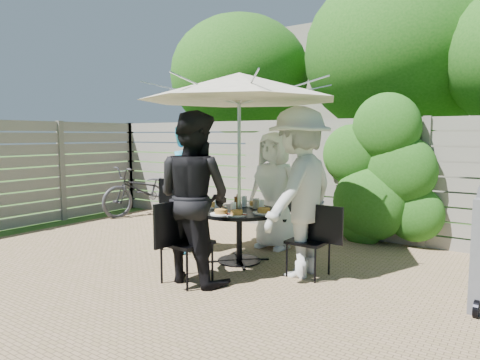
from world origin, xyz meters
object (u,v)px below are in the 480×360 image
Objects in this scene: plate_front at (221,213)px; glass_front at (233,208)px; plate_left at (216,206)px; glass_back at (244,201)px; chair_right at (309,256)px; coffee_cup at (256,204)px; chair_back at (279,228)px; person_left at (189,189)px; syrup_jug at (238,203)px; umbrella at (239,87)px; plate_right at (264,211)px; chair_front at (186,259)px; patio_table at (239,226)px; glass_left at (217,204)px; person_back at (274,191)px; glass_right at (261,206)px; person_front at (194,198)px; chair_left at (182,230)px; plate_back at (255,204)px; plate_extra at (237,213)px; person_right at (299,192)px; bicycle at (146,190)px.

plate_front is 1.86× the size of glass_front.
plate_left is 0.37m from glass_back.
chair_right is at bearing -1.28° from plate_left.
chair_back is at bearing 96.44° from coffee_cup.
syrup_jug is (0.77, 0.03, -0.12)m from person_left.
umbrella is 9.45× the size of plate_right.
chair_front is at bearing -111.75° from plate_right.
person_left is 0.97m from coffee_cup.
patio_table is 3.97× the size of plate_front.
chair_back is at bearing 88.77° from patio_table.
chair_front is 1.01m from glass_left.
glass_front is 1.17× the size of coffee_cup.
chair_right reaches higher than coffee_cup.
coffee_cup is at bearing 138.49° from plate_right.
person_back reaches higher than glass_right.
person_front is 13.16× the size of glass_back.
glass_right is 0.88× the size of syrup_jug.
chair_left is 0.72m from plate_left.
plate_right is at bearing -18.16° from chair_front.
glass_back reaches higher than patio_table.
plate_right is (0.38, 0.96, 0.41)m from chair_front.
coffee_cup is at bearing -55.73° from plate_back.
plate_extra is 0.10m from glass_front.
plate_front is 1.86× the size of glass_right.
plate_extra is (0.17, -0.66, 0.00)m from plate_back.
glass_front reaches higher than plate_extra.
person_left is at bearing 178.73° from plate_left.
person_front is at bearing -96.71° from coffee_cup.
person_front is at bearing -87.37° from syrup_jug.
patio_table is 0.60× the size of person_left.
coffee_cup reaches higher than plate_back.
umbrella reaches higher than chair_front.
coffee_cup is at bearing -76.69° from person_left.
chair_right is 0.71m from person_right.
glass_right is (0.28, 1.06, 0.46)m from chair_front.
chair_left is at bearing 165.06° from glass_front.
chair_front is at bearing -74.52° from glass_left.
plate_back is 1.00× the size of plate_right.
chair_back is at bearing 109.23° from plate_right.
chair_back is 3.36× the size of plate_front.
person_back reaches higher than plate_back.
plate_back and plate_extra have the same top height.
chair_left is at bearing 170.22° from glass_left.
glass_back is at bearing -70.30° from person_left.
plate_right is 0.35m from plate_extra.
glass_left is (-1.23, -0.08, 0.48)m from chair_right.
coffee_cup is at bearing 64.28° from umbrella.
coffee_cup is at bearing -12.21° from glass_back.
bicycle is at bearing 159.60° from plate_back.
patio_table is 0.42m from plate_back.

